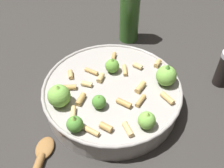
# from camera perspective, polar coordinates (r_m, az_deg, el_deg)

# --- Properties ---
(ground_plane) EXTENTS (2.40, 2.40, 0.00)m
(ground_plane) POSITION_cam_1_polar(r_m,az_deg,el_deg) (0.63, 0.00, -4.06)
(ground_plane) COLOR #2D2B28
(cooking_pan) EXTENTS (0.31, 0.31, 0.11)m
(cooking_pan) POSITION_cam_1_polar(r_m,az_deg,el_deg) (0.60, -0.01, -2.16)
(cooking_pan) COLOR #9E9993
(cooking_pan) RESTS_ON ground
(olive_oil_bottle) EXTENTS (0.06, 0.06, 0.23)m
(olive_oil_bottle) POSITION_cam_1_polar(r_m,az_deg,el_deg) (0.77, 3.85, 15.71)
(olive_oil_bottle) COLOR #336023
(olive_oil_bottle) RESTS_ON ground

